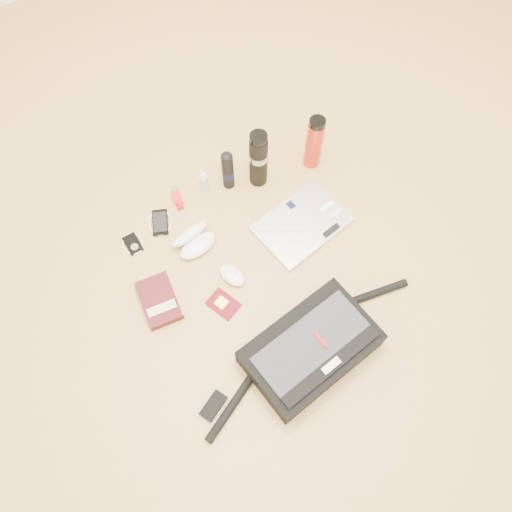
{
  "coord_description": "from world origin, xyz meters",
  "views": [
    {
      "loc": [
        -0.34,
        -0.63,
        1.78
      ],
      "look_at": [
        0.04,
        0.09,
        0.06
      ],
      "focal_mm": 35.0,
      "sensor_mm": 36.0,
      "label": 1
    }
  ],
  "objects_px": {
    "thermos_black": "(258,159)",
    "thermos_red": "(314,143)",
    "messenger_bag": "(310,349)",
    "book": "(159,300)",
    "laptop": "(302,224)"
  },
  "relations": [
    {
      "from": "laptop",
      "to": "thermos_red",
      "type": "bearing_deg",
      "value": 40.61
    },
    {
      "from": "book",
      "to": "thermos_red",
      "type": "distance_m",
      "value": 0.89
    },
    {
      "from": "thermos_black",
      "to": "thermos_red",
      "type": "bearing_deg",
      "value": -6.14
    },
    {
      "from": "messenger_bag",
      "to": "thermos_black",
      "type": "distance_m",
      "value": 0.78
    },
    {
      "from": "laptop",
      "to": "book",
      "type": "distance_m",
      "value": 0.64
    },
    {
      "from": "messenger_bag",
      "to": "thermos_red",
      "type": "bearing_deg",
      "value": 48.77
    },
    {
      "from": "messenger_bag",
      "to": "book",
      "type": "height_order",
      "value": "messenger_bag"
    },
    {
      "from": "thermos_red",
      "to": "book",
      "type": "bearing_deg",
      "value": -160.72
    },
    {
      "from": "thermos_black",
      "to": "thermos_red",
      "type": "distance_m",
      "value": 0.25
    },
    {
      "from": "thermos_black",
      "to": "thermos_red",
      "type": "height_order",
      "value": "thermos_black"
    },
    {
      "from": "book",
      "to": "thermos_black",
      "type": "bearing_deg",
      "value": 32.6
    },
    {
      "from": "messenger_bag",
      "to": "laptop",
      "type": "xyz_separation_m",
      "value": [
        0.24,
        0.47,
        -0.05
      ]
    },
    {
      "from": "book",
      "to": "thermos_black",
      "type": "distance_m",
      "value": 0.68
    },
    {
      "from": "book",
      "to": "thermos_red",
      "type": "xyz_separation_m",
      "value": [
        0.83,
        0.29,
        0.12
      ]
    },
    {
      "from": "thermos_red",
      "to": "messenger_bag",
      "type": "bearing_deg",
      "value": -120.94
    }
  ]
}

